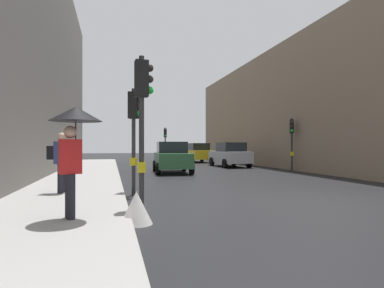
{
  "coord_description": "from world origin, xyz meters",
  "views": [
    {
      "loc": [
        -5.67,
        -8.15,
        1.55
      ],
      "look_at": [
        -1.7,
        8.08,
        1.62
      ],
      "focal_mm": 30.92,
      "sensor_mm": 36.0,
      "label": 1
    }
  ],
  "objects_px": {
    "traffic_light_mid_street": "(292,134)",
    "car_silver_hatchback": "(230,155)",
    "warning_sign_triangle": "(136,208)",
    "car_green_estate": "(172,157)",
    "car_yellow_taxi": "(198,153)",
    "traffic_light_near_left": "(143,105)",
    "pedestrian_with_umbrella": "(74,130)",
    "traffic_light_near_right": "(134,122)",
    "traffic_light_far_median": "(165,138)",
    "pedestrian_with_grey_backpack": "(60,159)"
  },
  "relations": [
    {
      "from": "traffic_light_mid_street",
      "to": "car_silver_hatchback",
      "type": "distance_m",
      "value": 5.36
    },
    {
      "from": "warning_sign_triangle",
      "to": "car_green_estate",
      "type": "bearing_deg",
      "value": 76.49
    },
    {
      "from": "car_yellow_taxi",
      "to": "car_green_estate",
      "type": "bearing_deg",
      "value": -111.85
    },
    {
      "from": "traffic_light_mid_street",
      "to": "traffic_light_near_left",
      "type": "bearing_deg",
      "value": -133.88
    },
    {
      "from": "traffic_light_mid_street",
      "to": "warning_sign_triangle",
      "type": "xyz_separation_m",
      "value": [
        -10.16,
        -11.43,
        -1.9
      ]
    },
    {
      "from": "car_silver_hatchback",
      "to": "pedestrian_with_umbrella",
      "type": "height_order",
      "value": "pedestrian_with_umbrella"
    },
    {
      "from": "traffic_light_near_right",
      "to": "traffic_light_far_median",
      "type": "bearing_deg",
      "value": 78.3
    },
    {
      "from": "traffic_light_near_right",
      "to": "car_yellow_taxi",
      "type": "relative_size",
      "value": 0.77
    },
    {
      "from": "pedestrian_with_umbrella",
      "to": "warning_sign_triangle",
      "type": "relative_size",
      "value": 3.29
    },
    {
      "from": "traffic_light_near_left",
      "to": "pedestrian_with_grey_backpack",
      "type": "relative_size",
      "value": 2.04
    },
    {
      "from": "traffic_light_near_left",
      "to": "car_silver_hatchback",
      "type": "distance_m",
      "value": 16.94
    },
    {
      "from": "traffic_light_near_left",
      "to": "car_yellow_taxi",
      "type": "distance_m",
      "value": 23.16
    },
    {
      "from": "traffic_light_near_right",
      "to": "warning_sign_triangle",
      "type": "distance_m",
      "value": 4.35
    },
    {
      "from": "pedestrian_with_umbrella",
      "to": "car_silver_hatchback",
      "type": "bearing_deg",
      "value": 60.39
    },
    {
      "from": "traffic_light_far_median",
      "to": "traffic_light_mid_street",
      "type": "xyz_separation_m",
      "value": [
        5.62,
        -13.34,
        -0.03
      ]
    },
    {
      "from": "car_silver_hatchback",
      "to": "pedestrian_with_umbrella",
      "type": "xyz_separation_m",
      "value": [
        -9.09,
        -15.99,
        0.96
      ]
    },
    {
      "from": "car_yellow_taxi",
      "to": "traffic_light_far_median",
      "type": "bearing_deg",
      "value": 148.42
    },
    {
      "from": "traffic_light_mid_street",
      "to": "car_green_estate",
      "type": "distance_m",
      "value": 7.42
    },
    {
      "from": "car_green_estate",
      "to": "pedestrian_with_umbrella",
      "type": "bearing_deg",
      "value": -108.83
    },
    {
      "from": "traffic_light_far_median",
      "to": "car_silver_hatchback",
      "type": "height_order",
      "value": "traffic_light_far_median"
    },
    {
      "from": "car_silver_hatchback",
      "to": "pedestrian_with_grey_backpack",
      "type": "bearing_deg",
      "value": -128.59
    },
    {
      "from": "traffic_light_near_right",
      "to": "pedestrian_with_grey_backpack",
      "type": "xyz_separation_m",
      "value": [
        -2.15,
        -0.1,
        -1.14
      ]
    },
    {
      "from": "warning_sign_triangle",
      "to": "pedestrian_with_grey_backpack",
      "type": "bearing_deg",
      "value": 117.22
    },
    {
      "from": "traffic_light_far_median",
      "to": "car_yellow_taxi",
      "type": "height_order",
      "value": "traffic_light_far_median"
    },
    {
      "from": "warning_sign_triangle",
      "to": "pedestrian_with_umbrella",
      "type": "bearing_deg",
      "value": 174.74
    },
    {
      "from": "pedestrian_with_grey_backpack",
      "to": "warning_sign_triangle",
      "type": "height_order",
      "value": "pedestrian_with_grey_backpack"
    },
    {
      "from": "traffic_light_near_left",
      "to": "pedestrian_with_grey_backpack",
      "type": "bearing_deg",
      "value": 128.87
    },
    {
      "from": "traffic_light_far_median",
      "to": "traffic_light_near_left",
      "type": "distance_m",
      "value": 24.08
    },
    {
      "from": "car_yellow_taxi",
      "to": "pedestrian_with_umbrella",
      "type": "bearing_deg",
      "value": -110.29
    },
    {
      "from": "traffic_light_near_right",
      "to": "car_green_estate",
      "type": "relative_size",
      "value": 0.77
    },
    {
      "from": "traffic_light_near_right",
      "to": "car_yellow_taxi",
      "type": "distance_m",
      "value": 20.53
    },
    {
      "from": "warning_sign_triangle",
      "to": "traffic_light_near_right",
      "type": "bearing_deg",
      "value": 86.78
    },
    {
      "from": "pedestrian_with_grey_backpack",
      "to": "car_yellow_taxi",
      "type": "bearing_deg",
      "value": 64.4
    },
    {
      "from": "car_silver_hatchback",
      "to": "car_yellow_taxi",
      "type": "xyz_separation_m",
      "value": [
        -0.59,
        6.98,
        0.0
      ]
    },
    {
      "from": "traffic_light_near_left",
      "to": "pedestrian_with_grey_backpack",
      "type": "xyz_separation_m",
      "value": [
        -2.16,
        2.67,
        -1.33
      ]
    },
    {
      "from": "traffic_light_far_median",
      "to": "traffic_light_near_left",
      "type": "bearing_deg",
      "value": -100.36
    },
    {
      "from": "car_green_estate",
      "to": "traffic_light_mid_street",
      "type": "bearing_deg",
      "value": -4.98
    },
    {
      "from": "car_silver_hatchback",
      "to": "pedestrian_with_grey_backpack",
      "type": "height_order",
      "value": "pedestrian_with_grey_backpack"
    },
    {
      "from": "car_yellow_taxi",
      "to": "pedestrian_with_grey_backpack",
      "type": "relative_size",
      "value": 2.43
    },
    {
      "from": "pedestrian_with_grey_backpack",
      "to": "warning_sign_triangle",
      "type": "bearing_deg",
      "value": -62.78
    },
    {
      "from": "car_silver_hatchback",
      "to": "traffic_light_near_left",
      "type": "bearing_deg",
      "value": -117.13
    },
    {
      "from": "traffic_light_near_left",
      "to": "pedestrian_with_umbrella",
      "type": "xyz_separation_m",
      "value": [
        -1.4,
        -0.98,
        -0.66
      ]
    },
    {
      "from": "traffic_light_far_median",
      "to": "warning_sign_triangle",
      "type": "relative_size",
      "value": 5.03
    },
    {
      "from": "traffic_light_far_median",
      "to": "car_yellow_taxi",
      "type": "xyz_separation_m",
      "value": [
        2.77,
        -1.7,
        -1.38
      ]
    },
    {
      "from": "traffic_light_near_left",
      "to": "warning_sign_triangle",
      "type": "relative_size",
      "value": 5.56
    },
    {
      "from": "pedestrian_with_umbrella",
      "to": "traffic_light_near_left",
      "type": "bearing_deg",
      "value": 35.13
    },
    {
      "from": "traffic_light_near_left",
      "to": "traffic_light_far_median",
      "type": "bearing_deg",
      "value": 79.64
    },
    {
      "from": "car_green_estate",
      "to": "traffic_light_near_right",
      "type": "bearing_deg",
      "value": -108.11
    },
    {
      "from": "traffic_light_near_left",
      "to": "warning_sign_triangle",
      "type": "height_order",
      "value": "traffic_light_near_left"
    },
    {
      "from": "car_silver_hatchback",
      "to": "pedestrian_with_grey_backpack",
      "type": "relative_size",
      "value": 2.41
    }
  ]
}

